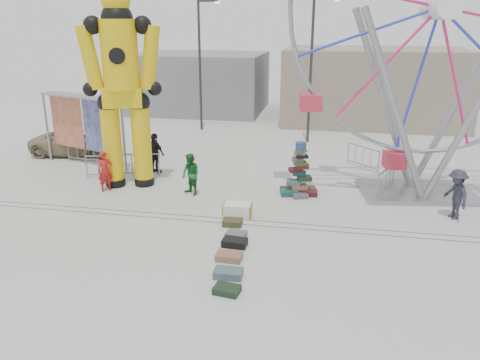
% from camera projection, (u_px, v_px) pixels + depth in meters
% --- Properties ---
extents(ground, '(90.00, 90.00, 0.00)m').
position_uv_depth(ground, '(200.00, 228.00, 16.03)').
color(ground, '#9E9E99').
rests_on(ground, ground).
extents(track_line_near, '(40.00, 0.04, 0.01)m').
position_uv_depth(track_line_near, '(204.00, 221.00, 16.59)').
color(track_line_near, '#47443F').
rests_on(track_line_near, ground).
extents(track_line_far, '(40.00, 0.04, 0.01)m').
position_uv_depth(track_line_far, '(207.00, 217.00, 16.96)').
color(track_line_far, '#47443F').
rests_on(track_line_far, ground).
extents(building_right, '(12.00, 8.00, 5.00)m').
position_uv_depth(building_right, '(372.00, 85.00, 32.61)').
color(building_right, gray).
rests_on(building_right, ground).
extents(building_left, '(10.00, 8.00, 4.40)m').
position_uv_depth(building_left, '(200.00, 82.00, 36.85)').
color(building_left, gray).
rests_on(building_left, ground).
extents(lamp_post_right, '(1.41, 0.25, 8.00)m').
position_uv_depth(lamp_post_right, '(313.00, 64.00, 26.14)').
color(lamp_post_right, '#2D2D30').
rests_on(lamp_post_right, ground).
extents(lamp_post_left, '(1.41, 0.25, 8.00)m').
position_uv_depth(lamp_post_left, '(201.00, 59.00, 29.23)').
color(lamp_post_left, '#2D2D30').
rests_on(lamp_post_left, ground).
extents(suitcase_tower, '(1.59, 1.40, 2.20)m').
position_uv_depth(suitcase_tower, '(299.00, 180.00, 19.05)').
color(suitcase_tower, '#194B4A').
rests_on(suitcase_tower, ground).
extents(crash_test_dummy, '(3.30, 1.46, 8.32)m').
position_uv_depth(crash_test_dummy, '(122.00, 83.00, 18.85)').
color(crash_test_dummy, black).
rests_on(crash_test_dummy, ground).
extents(ferris_wheel, '(10.94, 3.32, 12.80)m').
position_uv_depth(ferris_wheel, '(437.00, 34.00, 17.21)').
color(ferris_wheel, gray).
rests_on(ferris_wheel, ground).
extents(banner_scaffold, '(4.73, 2.35, 3.44)m').
position_uv_depth(banner_scaffold, '(82.00, 113.00, 22.30)').
color(banner_scaffold, gray).
rests_on(banner_scaffold, ground).
extents(steamer_trunk, '(1.05, 0.63, 0.48)m').
position_uv_depth(steamer_trunk, '(237.00, 210.00, 16.97)').
color(steamer_trunk, silver).
rests_on(steamer_trunk, ground).
extents(row_case_0, '(0.68, 0.51, 0.22)m').
position_uv_depth(row_case_0, '(232.00, 222.00, 16.25)').
color(row_case_0, '#3B3C1E').
rests_on(row_case_0, ground).
extents(row_case_1, '(0.71, 0.58, 0.18)m').
position_uv_depth(row_case_1, '(236.00, 235.00, 15.37)').
color(row_case_1, '#585B5F').
rests_on(row_case_1, ground).
extents(row_case_2, '(0.80, 0.54, 0.23)m').
position_uv_depth(row_case_2, '(235.00, 243.00, 14.75)').
color(row_case_2, black).
rests_on(row_case_2, ground).
extents(row_case_3, '(0.79, 0.52, 0.22)m').
position_uv_depth(row_case_3, '(229.00, 256.00, 13.90)').
color(row_case_3, '#8A6046').
rests_on(row_case_3, ground).
extents(row_case_4, '(0.81, 0.51, 0.22)m').
position_uv_depth(row_case_4, '(228.00, 273.00, 12.96)').
color(row_case_4, '#465E64').
rests_on(row_case_4, ground).
extents(row_case_5, '(0.74, 0.57, 0.18)m').
position_uv_depth(row_case_5, '(227.00, 290.00, 12.21)').
color(row_case_5, black).
rests_on(row_case_5, ground).
extents(barricade_dummy_a, '(2.00, 0.32, 1.10)m').
position_uv_depth(barricade_dummy_a, '(85.00, 152.00, 23.40)').
color(barricade_dummy_a, gray).
rests_on(barricade_dummy_a, ground).
extents(barricade_dummy_b, '(1.92, 0.76, 1.10)m').
position_uv_depth(barricade_dummy_b, '(110.00, 166.00, 21.08)').
color(barricade_dummy_b, gray).
rests_on(barricade_dummy_b, ground).
extents(barricade_dummy_c, '(1.95, 0.64, 1.10)m').
position_uv_depth(barricade_dummy_c, '(137.00, 165.00, 21.22)').
color(barricade_dummy_c, gray).
rests_on(barricade_dummy_c, ground).
extents(barricade_wheel_front, '(0.90, 1.87, 1.10)m').
position_uv_depth(barricade_wheel_front, '(386.00, 181.00, 19.15)').
color(barricade_wheel_front, gray).
rests_on(barricade_wheel_front, ground).
extents(barricade_wheel_back, '(1.41, 1.55, 1.10)m').
position_uv_depth(barricade_wheel_back, '(363.00, 157.00, 22.43)').
color(barricade_wheel_back, gray).
rests_on(barricade_wheel_back, ground).
extents(pedestrian_red, '(0.73, 0.71, 1.69)m').
position_uv_depth(pedestrian_red, '(105.00, 171.00, 19.36)').
color(pedestrian_red, '#A01916').
rests_on(pedestrian_red, ground).
extents(pedestrian_green, '(1.06, 1.02, 1.72)m').
position_uv_depth(pedestrian_green, '(191.00, 175.00, 18.91)').
color(pedestrian_green, '#165A23').
rests_on(pedestrian_green, ground).
extents(pedestrian_black, '(1.20, 0.92, 1.89)m').
position_uv_depth(pedestrian_black, '(155.00, 153.00, 21.63)').
color(pedestrian_black, black).
rests_on(pedestrian_black, ground).
extents(pedestrian_grey, '(1.05, 1.35, 1.83)m').
position_uv_depth(pedestrian_grey, '(456.00, 194.00, 16.60)').
color(pedestrian_grey, '#242530').
rests_on(pedestrian_grey, ground).
extents(parked_suv, '(4.88, 2.68, 1.30)m').
position_uv_depth(parked_suv, '(77.00, 143.00, 24.77)').
color(parked_suv, '#8B7C5A').
rests_on(parked_suv, ground).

